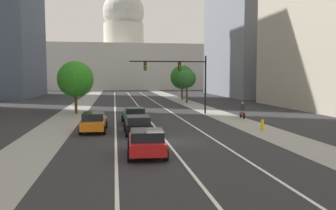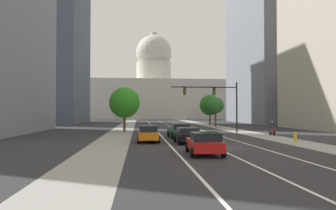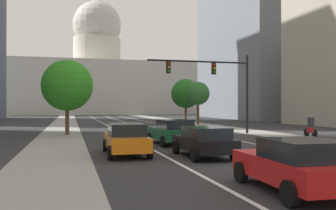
{
  "view_description": "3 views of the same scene",
  "coord_description": "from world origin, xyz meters",
  "px_view_note": "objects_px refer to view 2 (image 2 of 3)",
  "views": [
    {
      "loc": [
        -3.4,
        -22.09,
        4.38
      ],
      "look_at": [
        1.4,
        8.35,
        1.75
      ],
      "focal_mm": 36.39,
      "sensor_mm": 36.0,
      "label": 1
    },
    {
      "loc": [
        -5.94,
        -23.1,
        2.79
      ],
      "look_at": [
        -2.67,
        10.82,
        3.54
      ],
      "focal_mm": 32.54,
      "sensor_mm": 36.0,
      "label": 2
    },
    {
      "loc": [
        -7.63,
        -12.35,
        2.36
      ],
      "look_at": [
        0.22,
        17.04,
        2.43
      ],
      "focal_mm": 39.18,
      "sensor_mm": 36.0,
      "label": 3
    }
  ],
  "objects_px": {
    "car_green": "(179,130)",
    "car_orange": "(148,133)",
    "street_tree_mid_left": "(125,103)",
    "street_tree_mid_right": "(216,106)",
    "cyclist": "(272,128)",
    "car_red": "(204,143)",
    "fire_hydrant": "(295,137)",
    "capitol_building": "(154,94)",
    "car_black": "(187,135)",
    "traffic_signal_mast": "(216,97)",
    "street_tree_far_right": "(210,105)"
  },
  "relations": [
    {
      "from": "cyclist",
      "to": "car_black",
      "type": "bearing_deg",
      "value": 127.8
    },
    {
      "from": "car_green",
      "to": "traffic_signal_mast",
      "type": "xyz_separation_m",
      "value": [
        5.88,
        7.05,
        3.95
      ]
    },
    {
      "from": "cyclist",
      "to": "street_tree_mid_left",
      "type": "bearing_deg",
      "value": 70.41
    },
    {
      "from": "fire_hydrant",
      "to": "street_tree_mid_right",
      "type": "height_order",
      "value": "street_tree_mid_right"
    },
    {
      "from": "street_tree_far_right",
      "to": "street_tree_mid_left",
      "type": "height_order",
      "value": "street_tree_far_right"
    },
    {
      "from": "street_tree_far_right",
      "to": "street_tree_mid_right",
      "type": "relative_size",
      "value": 1.16
    },
    {
      "from": "fire_hydrant",
      "to": "street_tree_far_right",
      "type": "height_order",
      "value": "street_tree_far_right"
    },
    {
      "from": "fire_hydrant",
      "to": "street_tree_mid_right",
      "type": "distance_m",
      "value": 28.67
    },
    {
      "from": "car_green",
      "to": "car_black",
      "type": "height_order",
      "value": "car_green"
    },
    {
      "from": "traffic_signal_mast",
      "to": "street_tree_mid_right",
      "type": "height_order",
      "value": "traffic_signal_mast"
    },
    {
      "from": "capitol_building",
      "to": "car_orange",
      "type": "relative_size",
      "value": 11.71
    },
    {
      "from": "car_red",
      "to": "street_tree_mid_left",
      "type": "relative_size",
      "value": 0.69
    },
    {
      "from": "car_black",
      "to": "street_tree_mid_left",
      "type": "bearing_deg",
      "value": 21.61
    },
    {
      "from": "car_black",
      "to": "fire_hydrant",
      "type": "relative_size",
      "value": 4.47
    },
    {
      "from": "cyclist",
      "to": "car_red",
      "type": "bearing_deg",
      "value": 146.23
    },
    {
      "from": "fire_hydrant",
      "to": "street_tree_mid_left",
      "type": "distance_m",
      "value": 22.44
    },
    {
      "from": "fire_hydrant",
      "to": "street_tree_mid_right",
      "type": "bearing_deg",
      "value": 90.27
    },
    {
      "from": "car_green",
      "to": "car_orange",
      "type": "relative_size",
      "value": 0.95
    },
    {
      "from": "car_green",
      "to": "car_orange",
      "type": "bearing_deg",
      "value": 137.62
    },
    {
      "from": "capitol_building",
      "to": "fire_hydrant",
      "type": "bearing_deg",
      "value": -84.9
    },
    {
      "from": "capitol_building",
      "to": "cyclist",
      "type": "height_order",
      "value": "capitol_building"
    },
    {
      "from": "car_green",
      "to": "street_tree_mid_right",
      "type": "relative_size",
      "value": 0.81
    },
    {
      "from": "car_red",
      "to": "fire_hydrant",
      "type": "bearing_deg",
      "value": -51.75
    },
    {
      "from": "car_orange",
      "to": "street_tree_mid_left",
      "type": "relative_size",
      "value": 0.76
    },
    {
      "from": "car_green",
      "to": "street_tree_far_right",
      "type": "height_order",
      "value": "street_tree_far_right"
    },
    {
      "from": "fire_hydrant",
      "to": "street_tree_far_right",
      "type": "distance_m",
      "value": 35.97
    },
    {
      "from": "car_green",
      "to": "traffic_signal_mast",
      "type": "relative_size",
      "value": 0.5
    },
    {
      "from": "car_orange",
      "to": "traffic_signal_mast",
      "type": "xyz_separation_m",
      "value": [
        9.25,
        11.05,
        3.97
      ]
    },
    {
      "from": "cyclist",
      "to": "street_tree_mid_right",
      "type": "relative_size",
      "value": 0.32
    },
    {
      "from": "car_orange",
      "to": "traffic_signal_mast",
      "type": "relative_size",
      "value": 0.52
    },
    {
      "from": "capitol_building",
      "to": "car_red",
      "type": "xyz_separation_m",
      "value": [
        -1.69,
        -100.8,
        -9.08
      ]
    },
    {
      "from": "fire_hydrant",
      "to": "street_tree_far_right",
      "type": "xyz_separation_m",
      "value": [
        0.54,
        35.77,
        3.71
      ]
    },
    {
      "from": "car_black",
      "to": "street_tree_mid_left",
      "type": "relative_size",
      "value": 0.66
    },
    {
      "from": "traffic_signal_mast",
      "to": "street_tree_far_right",
      "type": "bearing_deg",
      "value": 78.58
    },
    {
      "from": "traffic_signal_mast",
      "to": "car_orange",
      "type": "bearing_deg",
      "value": -129.93
    },
    {
      "from": "car_orange",
      "to": "car_black",
      "type": "distance_m",
      "value": 3.75
    },
    {
      "from": "car_red",
      "to": "street_tree_mid_left",
      "type": "xyz_separation_m",
      "value": [
        -6.18,
        22.31,
        3.26
      ]
    },
    {
      "from": "fire_hydrant",
      "to": "cyclist",
      "type": "distance_m",
      "value": 7.71
    },
    {
      "from": "car_orange",
      "to": "fire_hydrant",
      "type": "relative_size",
      "value": 5.08
    },
    {
      "from": "car_green",
      "to": "car_black",
      "type": "distance_m",
      "value": 5.65
    },
    {
      "from": "capitol_building",
      "to": "traffic_signal_mast",
      "type": "xyz_separation_m",
      "value": [
        4.21,
        -80.97,
        -5.09
      ]
    },
    {
      "from": "capitol_building",
      "to": "car_black",
      "type": "relative_size",
      "value": 13.32
    },
    {
      "from": "car_orange",
      "to": "fire_hydrant",
      "type": "xyz_separation_m",
      "value": [
        13.39,
        -1.57,
        -0.32
      ]
    },
    {
      "from": "street_tree_mid_right",
      "to": "car_orange",
      "type": "bearing_deg",
      "value": -116.24
    },
    {
      "from": "car_green",
      "to": "fire_hydrant",
      "type": "bearing_deg",
      "value": -121.36
    },
    {
      "from": "fire_hydrant",
      "to": "capitol_building",
      "type": "bearing_deg",
      "value": 95.1
    },
    {
      "from": "street_tree_mid_right",
      "to": "cyclist",
      "type": "bearing_deg",
      "value": -86.12
    },
    {
      "from": "capitol_building",
      "to": "car_orange",
      "type": "height_order",
      "value": "capitol_building"
    },
    {
      "from": "car_orange",
      "to": "car_black",
      "type": "relative_size",
      "value": 1.14
    },
    {
      "from": "car_green",
      "to": "car_orange",
      "type": "distance_m",
      "value": 5.23
    }
  ]
}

